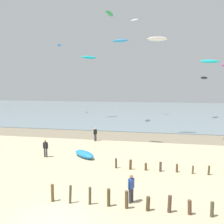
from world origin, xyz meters
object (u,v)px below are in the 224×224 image
object	(u,v)px
kite_aloft_4	(109,13)
kite_aloft_1	(224,65)
kite_aloft_6	(210,61)
grounded_kite	(84,154)
person_right_flank	(46,148)
kite_aloft_9	(134,20)
kite_aloft_2	(59,45)
kite_aloft_10	(120,41)
kite_aloft_7	(204,78)
kite_aloft_0	(157,39)
person_by_waterline	(95,134)
kite_aloft_8	(89,57)
person_left_flank	(131,188)

from	to	relation	value
kite_aloft_4	kite_aloft_1	bearing A→B (deg)	118.82
kite_aloft_4	kite_aloft_6	world-z (taller)	kite_aloft_4
grounded_kite	kite_aloft_4	size ratio (longest dim) A/B	0.89
person_right_flank	kite_aloft_1	size ratio (longest dim) A/B	0.51
grounded_kite	kite_aloft_4	distance (m)	29.68
person_right_flank	kite_aloft_9	distance (m)	40.72
kite_aloft_6	kite_aloft_9	bearing A→B (deg)	99.44
kite_aloft_1	kite_aloft_2	distance (m)	38.46
grounded_kite	kite_aloft_10	xyz separation A→B (m)	(2.57, 5.58, 11.74)
kite_aloft_1	kite_aloft_7	world-z (taller)	kite_aloft_1
kite_aloft_0	kite_aloft_7	world-z (taller)	kite_aloft_0
person_right_flank	kite_aloft_9	bearing A→B (deg)	82.46
person_by_waterline	kite_aloft_10	world-z (taller)	kite_aloft_10
kite_aloft_7	kite_aloft_1	bearing A→B (deg)	110.90
kite_aloft_0	kite_aloft_10	distance (m)	7.80
kite_aloft_2	kite_aloft_8	world-z (taller)	kite_aloft_2
person_left_flank	kite_aloft_1	world-z (taller)	kite_aloft_1
person_by_waterline	person_right_flank	distance (m)	8.34
person_left_flank	kite_aloft_2	size ratio (longest dim) A/B	0.68
person_right_flank	kite_aloft_10	bearing A→B (deg)	45.44
person_by_waterline	kite_aloft_9	world-z (taller)	kite_aloft_9
person_left_flank	kite_aloft_6	bearing A→B (deg)	68.20
kite_aloft_1	kite_aloft_4	size ratio (longest dim) A/B	1.00
kite_aloft_7	kite_aloft_10	xyz separation A→B (m)	(-13.42, -27.30, 3.30)
grounded_kite	kite_aloft_1	world-z (taller)	kite_aloft_1
person_by_waterline	kite_aloft_7	xyz separation A→B (m)	(16.85, 25.82, 7.83)
person_by_waterline	kite_aloft_4	xyz separation A→B (m)	(-1.41, 15.03, 19.07)
kite_aloft_4	kite_aloft_2	bearing A→B (deg)	-127.43
kite_aloft_2	kite_aloft_8	bearing A→B (deg)	41.52
kite_aloft_2	kite_aloft_4	distance (m)	20.96
person_by_waterline	kite_aloft_2	size ratio (longest dim) A/B	0.68
grounded_kite	kite_aloft_9	distance (m)	40.13
person_right_flank	kite_aloft_6	distance (m)	21.73
person_left_flank	grounded_kite	world-z (taller)	person_left_flank
person_right_flank	grounded_kite	xyz separation A→B (m)	(3.70, 0.78, -0.62)
person_right_flank	kite_aloft_1	distance (m)	42.26
kite_aloft_4	kite_aloft_7	size ratio (longest dim) A/B	0.95
kite_aloft_8	kite_aloft_10	distance (m)	25.44
person_by_waterline	kite_aloft_6	size ratio (longest dim) A/B	0.68
kite_aloft_8	kite_aloft_0	bearing A→B (deg)	85.62
kite_aloft_0	kite_aloft_2	distance (m)	34.17
kite_aloft_8	kite_aloft_9	world-z (taller)	kite_aloft_9
person_right_flank	kite_aloft_8	bearing A→B (deg)	98.70
person_by_waterline	kite_aloft_1	xyz separation A→B (m)	(20.73, 25.66, 10.35)
person_left_flank	kite_aloft_9	distance (m)	47.41
person_by_waterline	kite_aloft_6	bearing A→B (deg)	11.31
kite_aloft_9	kite_aloft_1	bearing A→B (deg)	26.26
kite_aloft_1	kite_aloft_8	distance (m)	28.43
kite_aloft_4	kite_aloft_8	distance (m)	11.17
kite_aloft_1	kite_aloft_10	distance (m)	32.20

